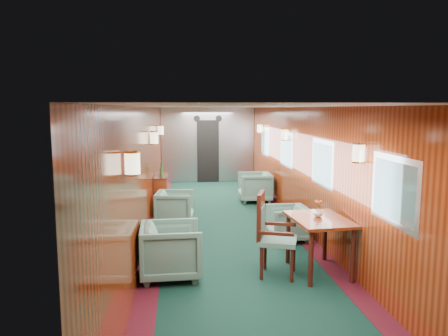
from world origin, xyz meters
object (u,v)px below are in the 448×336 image
object	(u,v)px
side_chair	(270,231)
armchair_right_far	(255,187)
armchair_right_near	(288,223)
armchair_left_near	(171,250)
dining_table	(319,227)
armchair_left_far	(175,208)
credenza	(161,193)

from	to	relation	value
side_chair	armchair_right_far	size ratio (longest dim) A/B	1.46
side_chair	armchair_right_near	size ratio (longest dim) A/B	1.72
armchair_left_near	armchair_right_near	bearing A→B (deg)	-55.42
dining_table	armchair_left_far	world-z (taller)	dining_table
armchair_right_near	armchair_right_far	size ratio (longest dim) A/B	0.85
dining_table	side_chair	bearing A→B (deg)	176.85
credenza	armchair_left_far	xyz separation A→B (m)	(0.32, -1.12, -0.09)
credenza	armchair_right_near	size ratio (longest dim) A/B	1.63
side_chair	armchair_left_near	size ratio (longest dim) A/B	1.41
side_chair	dining_table	bearing A→B (deg)	19.64
armchair_right_near	armchair_right_far	distance (m)	3.34
armchair_left_near	armchair_right_far	xyz separation A→B (m)	(2.04, 4.88, -0.02)
credenza	dining_table	bearing A→B (deg)	-58.98
armchair_left_far	armchair_right_far	size ratio (longest dim) A/B	0.93
dining_table	armchair_right_near	xyz separation A→B (m)	(-0.06, 1.58, -0.36)
dining_table	credenza	xyz separation A→B (m)	(-2.42, 4.02, -0.24)
dining_table	armchair_left_near	size ratio (longest dim) A/B	1.34
armchair_right_near	armchair_right_far	world-z (taller)	armchair_right_far
dining_table	armchair_left_far	distance (m)	3.60
credenza	armchair_left_far	size ratio (longest dim) A/B	1.49
dining_table	credenza	bearing A→B (deg)	116.34
armchair_left_far	armchair_left_near	bearing A→B (deg)	-174.29
side_chair	armchair_left_near	bearing A→B (deg)	-164.15
armchair_left_near	armchair_right_far	distance (m)	5.29
armchair_left_near	armchair_right_far	size ratio (longest dim) A/B	1.04
armchair_left_near	dining_table	bearing A→B (deg)	-93.21
armchair_left_near	armchair_right_near	xyz separation A→B (m)	(2.06, 1.54, -0.07)
credenza	armchair_left_near	size ratio (longest dim) A/B	1.33
credenza	armchair_left_far	distance (m)	1.16
dining_table	armchair_right_far	xyz separation A→B (m)	(-0.08, 4.92, -0.31)
armchair_left_near	armchair_left_far	bearing A→B (deg)	-2.63
credenza	armchair_right_far	size ratio (longest dim) A/B	1.38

